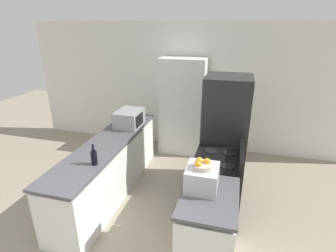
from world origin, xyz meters
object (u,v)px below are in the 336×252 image
(pantry_cabinet, at_px, (182,107))
(fruit_bowl, at_px, (202,165))
(microwave, at_px, (129,118))
(wine_bottle, at_px, (94,157))
(toaster_oven, at_px, (202,178))
(refrigerator, at_px, (225,134))
(stove, at_px, (216,186))

(pantry_cabinet, bearing_deg, fruit_bowl, -73.38)
(microwave, distance_m, wine_bottle, 1.37)
(wine_bottle, height_order, toaster_oven, wine_bottle)
(pantry_cabinet, xyz_separation_m, refrigerator, (0.92, -1.08, -0.05))
(refrigerator, relative_size, toaster_oven, 4.91)
(wine_bottle, bearing_deg, stove, 20.67)
(stove, height_order, toaster_oven, toaster_oven)
(pantry_cabinet, xyz_separation_m, stove, (0.90, -1.85, -0.52))
(wine_bottle, relative_size, toaster_oven, 0.74)
(refrigerator, xyz_separation_m, wine_bottle, (-1.53, -1.35, 0.07))
(pantry_cabinet, height_order, fruit_bowl, pantry_cabinet)
(stove, relative_size, toaster_oven, 2.79)
(stove, xyz_separation_m, fruit_bowl, (-0.13, -0.73, 0.73))
(stove, distance_m, refrigerator, 0.91)
(fruit_bowl, bearing_deg, microwave, 134.18)
(microwave, relative_size, toaster_oven, 1.38)
(fruit_bowl, bearing_deg, toaster_oven, 65.79)
(refrigerator, height_order, toaster_oven, refrigerator)
(stove, xyz_separation_m, wine_bottle, (-1.51, -0.57, 0.54))
(toaster_oven, bearing_deg, stove, 80.31)
(stove, distance_m, toaster_oven, 0.92)
(pantry_cabinet, distance_m, refrigerator, 1.42)
(microwave, bearing_deg, toaster_oven, -45.56)
(stove, bearing_deg, refrigerator, 88.39)
(fruit_bowl, bearing_deg, refrigerator, 84.35)
(refrigerator, bearing_deg, stove, -91.61)
(refrigerator, xyz_separation_m, microwave, (-1.63, 0.02, 0.10))
(pantry_cabinet, relative_size, fruit_bowl, 9.58)
(stove, relative_size, refrigerator, 0.57)
(refrigerator, bearing_deg, pantry_cabinet, 130.50)
(refrigerator, bearing_deg, microwave, 179.42)
(microwave, distance_m, fruit_bowl, 2.13)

